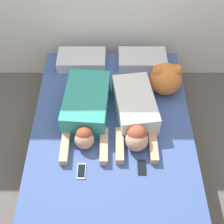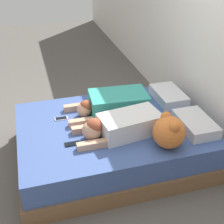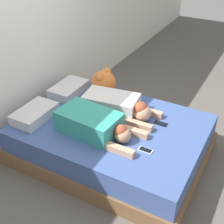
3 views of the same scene
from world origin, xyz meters
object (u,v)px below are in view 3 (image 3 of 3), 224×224
at_px(bed, 112,139).
at_px(pillow_head_right, 69,89).
at_px(pillow_head_left, 35,114).
at_px(person_left, 94,124).
at_px(cell_phone_right, 161,124).
at_px(cell_phone_left, 145,150).
at_px(person_right, 119,106).
at_px(plush_toy, 103,82).

relative_size(bed, pillow_head_right, 4.02).
distance_m(bed, pillow_head_left, 0.93).
relative_size(pillow_head_left, person_left, 0.54).
bearing_deg(pillow_head_right, cell_phone_right, -93.64).
relative_size(person_left, cell_phone_left, 6.57).
height_order(bed, person_left, person_left).
bearing_deg(person_right, person_left, 173.12).
distance_m(person_right, cell_phone_left, 0.73).
relative_size(cell_phone_left, cell_phone_right, 1.00).
bearing_deg(person_left, pillow_head_left, 97.21).
xyz_separation_m(bed, person_left, (-0.24, 0.08, 0.34)).
bearing_deg(person_right, plush_toy, 50.82).
height_order(bed, person_right, person_right).
relative_size(person_right, cell_phone_left, 6.33).
bearing_deg(cell_phone_right, plush_toy, 72.68).
xyz_separation_m(bed, cell_phone_left, (-0.25, -0.52, 0.23)).
relative_size(bed, plush_toy, 6.23).
distance_m(pillow_head_right, person_right, 0.81).
xyz_separation_m(bed, person_right, (0.21, 0.03, 0.33)).
bearing_deg(bed, plush_toy, 38.09).
bearing_deg(bed, person_left, 161.43).
xyz_separation_m(pillow_head_left, cell_phone_left, (0.08, -1.35, -0.05)).
xyz_separation_m(person_left, cell_phone_right, (0.49, -0.57, -0.10)).
bearing_deg(cell_phone_left, pillow_head_right, 66.38).
xyz_separation_m(person_left, cell_phone_left, (-0.02, -0.60, -0.10)).
xyz_separation_m(cell_phone_left, plush_toy, (0.79, 0.94, 0.16)).
height_order(cell_phone_left, cell_phone_right, same).
bearing_deg(person_left, pillow_head_right, 52.40).
height_order(bed, cell_phone_right, cell_phone_right).
relative_size(bed, cell_phone_left, 14.39).
bearing_deg(plush_toy, bed, -141.91).
height_order(person_left, plush_toy, plush_toy).
bearing_deg(bed, person_right, 6.92).
distance_m(bed, plush_toy, 0.78).
distance_m(pillow_head_right, person_left, 0.94).
relative_size(pillow_head_left, person_right, 0.57).
height_order(pillow_head_left, person_left, person_left).
relative_size(pillow_head_right, cell_phone_right, 3.58).
bearing_deg(pillow_head_right, bed, -112.03).
distance_m(pillow_head_right, cell_phone_left, 1.47).
bearing_deg(person_left, cell_phone_right, -49.12).
bearing_deg(pillow_head_left, cell_phone_left, -86.67).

